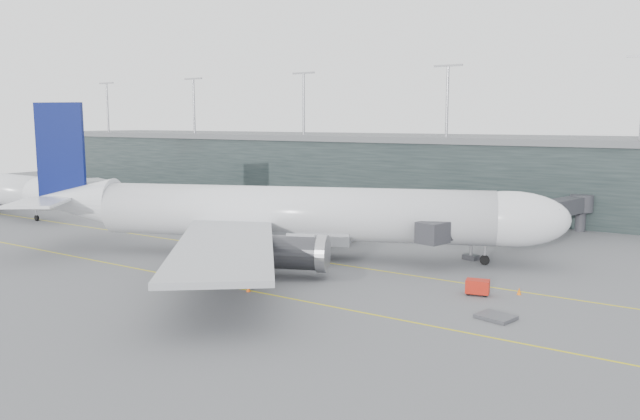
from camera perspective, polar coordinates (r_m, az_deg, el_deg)
The scene contains 17 objects.
ground at distance 90.72m, azimuth -3.43°, elevation -3.55°, with size 320.00×320.00×0.00m, color #56555A.
taxiline_a at distance 87.64m, azimuth -5.01°, elevation -3.98°, with size 160.00×0.25×0.02m, color gold.
taxiline_b at distance 76.15m, azimuth -12.58°, elevation -6.02°, with size 160.00×0.25×0.02m, color gold.
taxiline_lead_main at distance 104.65m, azimuth 5.40°, elevation -2.00°, with size 0.25×60.00×0.02m, color gold.
taxiline_lead_adj at distance 158.55m, azimuth -20.97°, elevation 0.96°, with size 0.25×60.00×0.02m, color gold.
terminal at distance 139.95m, azimuth 11.04°, elevation 3.59°, with size 240.00×36.00×29.00m.
main_aircraft at distance 84.39m, azimuth -2.78°, elevation -0.37°, with size 71.69×66.17×21.00m.
jet_bridge at distance 97.39m, azimuth 17.44°, elevation -0.36°, with size 12.40×44.45×6.15m.
gse_cart at distance 68.85m, azimuth 14.21°, elevation -6.80°, with size 2.71×2.05×1.65m.
baggage_dolly at distance 61.51m, azimuth 15.77°, elevation -9.37°, with size 3.28×2.62×0.33m, color #3B3C40.
uld_a at distance 101.76m, azimuth -2.02°, elevation -1.65°, with size 2.75×2.50×2.04m.
uld_b at distance 102.01m, azimuth -0.51°, elevation -1.61°, with size 2.36×1.93×2.07m.
uld_c at distance 98.53m, azimuth -0.18°, elevation -2.04°, with size 2.45×2.25×1.79m.
cone_nose at distance 70.31m, azimuth 17.75°, elevation -7.08°, with size 0.48×0.48×0.77m, color orange.
cone_wing_stbd at distance 68.60m, azimuth -6.57°, elevation -7.13°, with size 0.47×0.47×0.74m, color #F1530D.
cone_wing_port at distance 96.68m, azimuth 4.77°, elevation -2.62°, with size 0.45×0.45×0.71m, color orange.
cone_tail at distance 88.19m, azimuth -10.60°, elevation -3.80°, with size 0.42×0.42×0.67m, color #D23D0B.
Camera 1 is at (53.66, -70.80, 18.41)m, focal length 35.00 mm.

